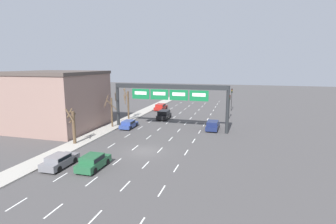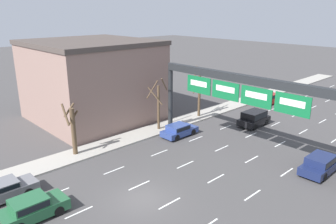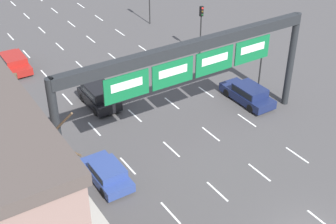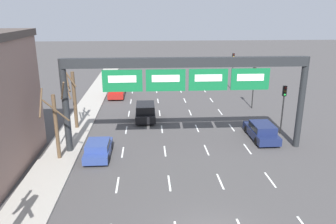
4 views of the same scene
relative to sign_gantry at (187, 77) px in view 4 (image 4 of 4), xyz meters
name	(u,v)px [view 4 (image 4 of 4)]	position (x,y,z in m)	size (l,w,h in m)	color
lane_dashes	(182,139)	(0.00, 2.22, -5.83)	(10.02, 67.00, 0.01)	white
sign_gantry	(187,77)	(0.00, 0.00, 0.00)	(18.60, 0.70, 7.27)	#232628
car_red	(117,91)	(-6.82, 17.11, -5.08)	(1.96, 4.79, 1.41)	maroon
car_navy	(262,131)	(6.74, 1.74, -5.06)	(1.88, 4.68, 1.44)	#19234C
car_blue	(98,148)	(-6.70, -0.99, -5.14)	(1.82, 4.00, 1.28)	navy
suv_black	(145,111)	(-3.16, 7.51, -4.89)	(1.97, 3.99, 1.68)	black
traffic_light_near_gantry	(233,64)	(8.87, 20.16, -2.25)	(0.30, 0.35, 5.04)	black
traffic_light_mid_block	(254,79)	(8.83, 10.91, -2.52)	(0.30, 0.35, 4.63)	black
traffic_light_far_end	(284,100)	(8.91, 2.89, -2.69)	(0.30, 0.35, 4.37)	black
tree_bare_second	(73,96)	(-9.65, 5.28, -2.64)	(1.46, 1.34, 6.06)	brown
tree_bare_third	(56,122)	(-9.52, -1.33, -2.85)	(2.15, 2.10, 5.78)	brown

